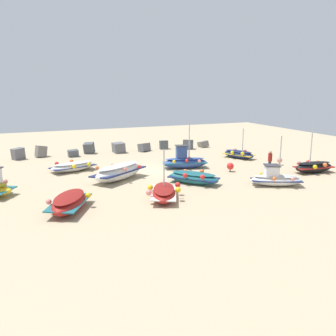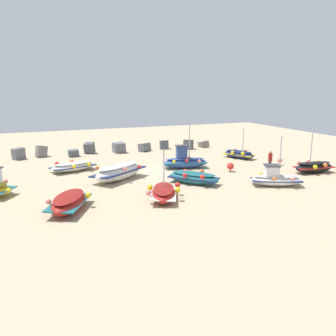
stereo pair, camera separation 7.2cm
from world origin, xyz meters
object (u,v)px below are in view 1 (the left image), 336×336
at_px(fishing_boat_0, 239,154).
at_px(mooring_buoy_1, 230,166).
at_px(fishing_boat_4, 164,193).
at_px(person_walking, 270,160).
at_px(fishing_boat_6, 185,161).
at_px(fishing_boat_9, 69,202).
at_px(mooring_buoy_0, 280,160).
at_px(fishing_boat_5, 314,167).
at_px(fishing_boat_7, 276,179).
at_px(fishing_boat_2, 73,166).
at_px(fishing_boat_3, 194,177).
at_px(fishing_boat_1, 119,172).

distance_m(fishing_boat_0, mooring_buoy_1, 5.71).
relative_size(fishing_boat_4, person_walking, 2.13).
relative_size(fishing_boat_6, fishing_boat_9, 0.98).
xyz_separation_m(fishing_boat_6, person_walking, (5.50, -3.94, 0.42)).
height_order(fishing_boat_6, mooring_buoy_0, fishing_boat_6).
height_order(fishing_boat_5, mooring_buoy_0, fishing_boat_5).
distance_m(fishing_boat_0, fishing_boat_7, 9.68).
bearing_deg(fishing_boat_9, fishing_boat_2, -163.19).
height_order(fishing_boat_0, fishing_boat_5, fishing_boat_5).
xyz_separation_m(fishing_boat_6, mooring_buoy_1, (2.81, -2.52, -0.15)).
bearing_deg(fishing_boat_9, fishing_boat_5, 121.86).
relative_size(fishing_boat_3, fishing_boat_6, 0.92).
distance_m(fishing_boat_0, fishing_boat_2, 15.12).
relative_size(fishing_boat_1, person_walking, 2.74).
height_order(fishing_boat_9, person_walking, person_walking).
bearing_deg(mooring_buoy_0, fishing_boat_1, 178.40).
bearing_deg(fishing_boat_9, fishing_boat_0, 144.76).
distance_m(fishing_boat_1, fishing_boat_7, 10.98).
bearing_deg(mooring_buoy_0, fishing_boat_9, -164.55).
distance_m(fishing_boat_0, fishing_boat_6, 6.73).
distance_m(mooring_buoy_0, mooring_buoy_1, 5.23).
xyz_separation_m(fishing_boat_0, mooring_buoy_1, (-3.66, -4.39, 0.04)).
bearing_deg(mooring_buoy_0, person_walking, -142.98).
height_order(fishing_boat_2, mooring_buoy_1, fishing_boat_2).
height_order(fishing_boat_2, fishing_boat_3, fishing_boat_3).
height_order(fishing_boat_5, fishing_boat_9, fishing_boat_5).
xyz_separation_m(fishing_boat_4, mooring_buoy_0, (12.79, 5.18, -0.01)).
height_order(fishing_boat_6, mooring_buoy_1, fishing_boat_6).
bearing_deg(fishing_boat_4, fishing_boat_6, 170.23).
distance_m(fishing_boat_3, person_walking, 7.06).
bearing_deg(mooring_buoy_1, fishing_boat_7, -83.11).
bearing_deg(fishing_boat_0, fishing_boat_1, 80.16).
height_order(fishing_boat_0, fishing_boat_7, fishing_boat_7).
distance_m(fishing_boat_6, fishing_boat_7, 8.06).
bearing_deg(fishing_boat_1, fishing_boat_6, 160.38).
height_order(fishing_boat_7, mooring_buoy_0, fishing_boat_7).
bearing_deg(fishing_boat_7, fishing_boat_4, 24.72).
bearing_deg(fishing_boat_6, fishing_boat_2, -2.05).
bearing_deg(mooring_buoy_1, person_walking, -27.77).
bearing_deg(fishing_boat_0, mooring_buoy_1, 114.64).
relative_size(fishing_boat_1, fishing_boat_6, 1.22).
height_order(fishing_boat_1, fishing_boat_7, fishing_boat_7).
relative_size(fishing_boat_1, fishing_boat_4, 1.29).
xyz_separation_m(fishing_boat_3, fishing_boat_4, (-3.26, -2.56, -0.02)).
xyz_separation_m(fishing_boat_5, mooring_buoy_1, (-5.80, 2.84, -0.04)).
bearing_deg(fishing_boat_5, fishing_boat_0, 111.80).
xyz_separation_m(fishing_boat_4, fishing_boat_6, (4.77, 7.22, 0.17)).
bearing_deg(fishing_boat_4, fishing_boat_7, 113.02).
xyz_separation_m(fishing_boat_4, fishing_boat_7, (8.16, -0.09, 0.08)).
bearing_deg(fishing_boat_5, fishing_boat_4, -166.81).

